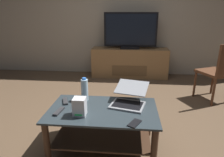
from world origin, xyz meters
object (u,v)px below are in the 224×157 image
Objects in this scene: coffee_table at (103,122)px; laptop at (129,98)px; cell_phone at (135,123)px; tv_remote at (59,111)px; media_cabinet at (130,63)px; water_bottle_near at (85,90)px; television at (130,31)px; dining_chair at (221,70)px; router_box at (80,107)px; soundbar_remote at (65,101)px.

laptop reaches higher than coffee_table.
tv_remote reaches higher than cell_phone.
media_cabinet is 6.41× the size of water_bottle_near.
tv_remote reaches higher than coffee_table.
dining_chair is (1.37, -1.14, -0.45)m from television.
dining_chair is (1.61, 1.29, 0.22)m from coffee_table.
water_bottle_near is at bearing 94.86° from router_box.
dining_chair is 2.13m from water_bottle_near.
television reaches higher than water_bottle_near.
coffee_table is 0.40m from water_bottle_near.
soundbar_remote is (-0.65, -2.33, 0.14)m from media_cabinet.
water_bottle_near is 0.37m from tv_remote.
dining_chair reaches higher than media_cabinet.
dining_chair reaches higher than router_box.
water_bottle_near is 0.23m from soundbar_remote.
media_cabinet reaches higher than router_box.
dining_chair is at bearing 8.78° from soundbar_remote.
dining_chair is (1.37, -1.16, 0.21)m from media_cabinet.
router_box is 0.34m from water_bottle_near.
dining_chair is 6.55× the size of cell_phone.
television is at bearing 90.31° from laptop.
television is 2.64m from router_box.
laptop is (0.01, -2.27, -0.46)m from television.
tv_remote is (-0.40, -0.10, 0.15)m from coffee_table.
cell_phone reaches higher than coffee_table.
tv_remote is at bearing -162.62° from cell_phone.
dining_chair is 3.69× the size of water_bottle_near.
media_cabinet reaches higher than coffee_table.
coffee_table is at bearing -37.78° from soundbar_remote.
dining_chair reaches higher than water_bottle_near.
laptop is 0.67m from soundbar_remote.
media_cabinet is at bearing 90.00° from television.
tv_remote is at bearing -120.94° from water_bottle_near.
water_bottle_near is (-0.22, 0.20, 0.26)m from coffee_table.
media_cabinet is 9.51× the size of router_box.
laptop is (0.01, -2.29, 0.19)m from media_cabinet.
tv_remote is 0.23m from soundbar_remote.
media_cabinet is 2.31m from water_bottle_near.
soundbar_remote is (-2.02, -1.16, -0.07)m from dining_chair.
television is 2.32m from laptop.
cell_phone is (0.30, -0.24, 0.15)m from coffee_table.
laptop is at bearing 29.75° from tv_remote.
coffee_table is 7.52× the size of cell_phone.
television is (0.24, 2.43, 0.67)m from coffee_table.
coffee_table is 0.41m from cell_phone.
water_bottle_near is 0.70m from cell_phone.
router_box is at bearing -99.52° from media_cabinet.
television is 4.33× the size of water_bottle_near.
dining_chair is 5.48× the size of router_box.
soundbar_remote reaches higher than cell_phone.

